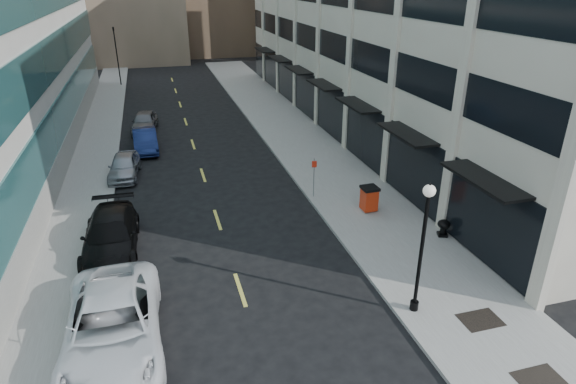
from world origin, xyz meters
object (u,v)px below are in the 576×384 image
car_white_van (113,325)px  car_black_pickup (111,235)px  car_silver_sedan (124,166)px  car_blue_sedan (145,140)px  traffic_signal (113,31)px  trash_bin (369,198)px  urn_planter (444,226)px  car_grey_sedan (144,121)px  lamppost (423,238)px  sign_post (314,172)px

car_white_van → car_black_pickup: bearing=93.4°
car_silver_sedan → car_blue_sedan: size_ratio=0.92×
traffic_signal → car_silver_sedan: traffic_signal is taller
car_white_van → trash_bin: size_ratio=5.04×
urn_planter → car_white_van: bearing=-166.6°
car_white_van → car_grey_sedan: bearing=87.1°
car_white_van → car_grey_sedan: size_ratio=1.48×
traffic_signal → trash_bin: traffic_signal is taller
car_white_van → car_black_pickup: 6.33m
car_black_pickup → lamppost: bearing=-33.3°
traffic_signal → urn_planter: (15.10, -38.65, -5.09)m
trash_bin → lamppost: lamppost is taller
car_blue_sedan → urn_planter: bearing=-53.6°
traffic_signal → lamppost: size_ratio=1.42×
trash_bin → car_grey_sedan: bearing=119.1°
car_silver_sedan → trash_bin: bearing=-29.6°
traffic_signal → car_white_van: size_ratio=1.08×
traffic_signal → lamppost: bearing=-75.4°
sign_post → urn_planter: bearing=-41.0°
lamppost → car_silver_sedan: bearing=122.3°
car_grey_sedan → car_black_pickup: bearing=-87.8°
car_blue_sedan → trash_bin: (10.65, -12.90, 0.12)m
car_grey_sedan → urn_planter: (12.80, -20.94, -0.12)m
car_black_pickup → car_grey_sedan: 18.05m
traffic_signal → car_white_van: bearing=-88.5°
car_silver_sedan → sign_post: size_ratio=1.87×
car_blue_sedan → car_white_van: bearing=-95.4°
trash_bin → lamppost: size_ratio=0.26×
car_white_van → lamppost: lamppost is taller
car_white_van → car_grey_sedan: 24.32m
car_silver_sedan → lamppost: 19.13m
car_white_van → sign_post: sign_post is taller
car_silver_sedan → car_grey_sedan: (1.27, 9.29, 0.05)m
lamppost → sign_post: (-0.37, 10.03, -1.48)m
traffic_signal → car_silver_sedan: size_ratio=1.72×
traffic_signal → sign_post: traffic_signal is taller
car_blue_sedan → trash_bin: bearing=-52.3°
car_grey_sedan → trash_bin: size_ratio=3.41×
trash_bin → car_blue_sedan: bearing=127.5°
sign_post → lamppost: bearing=-76.1°
car_silver_sedan → car_grey_sedan: size_ratio=0.93×
car_white_van → car_blue_sedan: car_white_van is taller
car_black_pickup → lamppost: size_ratio=1.11×
lamppost → urn_planter: 6.36m
traffic_signal → urn_planter: 41.81m
car_blue_sedan → urn_planter: size_ratio=5.58×
lamppost → car_grey_sedan: bearing=109.3°
car_silver_sedan → sign_post: sign_post is taller
car_black_pickup → car_blue_sedan: size_ratio=1.25×
lamppost → sign_post: size_ratio=2.28×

